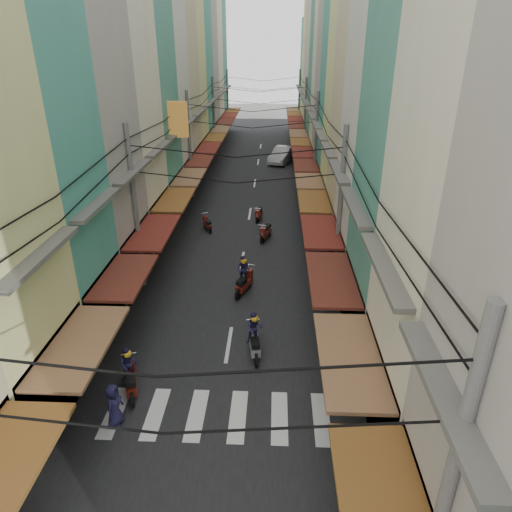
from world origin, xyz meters
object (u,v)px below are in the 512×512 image
(traffic_sign, at_px, (359,305))
(market_umbrella, at_px, (392,310))
(bicycle, at_px, (417,365))
(white_car, at_px, (282,162))

(traffic_sign, bearing_deg, market_umbrella, -46.82)
(bicycle, height_order, market_umbrella, market_umbrella)
(white_car, distance_m, bicycle, 33.31)
(white_car, relative_size, market_umbrella, 2.12)
(market_umbrella, xyz_separation_m, traffic_sign, (-1.00, 1.07, -0.49))
(bicycle, xyz_separation_m, market_umbrella, (-1.24, 0.19, 2.38))
(bicycle, bearing_deg, white_car, -13.13)
(market_umbrella, distance_m, traffic_sign, 1.54)
(white_car, bearing_deg, bicycle, -61.87)
(bicycle, xyz_separation_m, traffic_sign, (-2.24, 1.26, 1.90))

